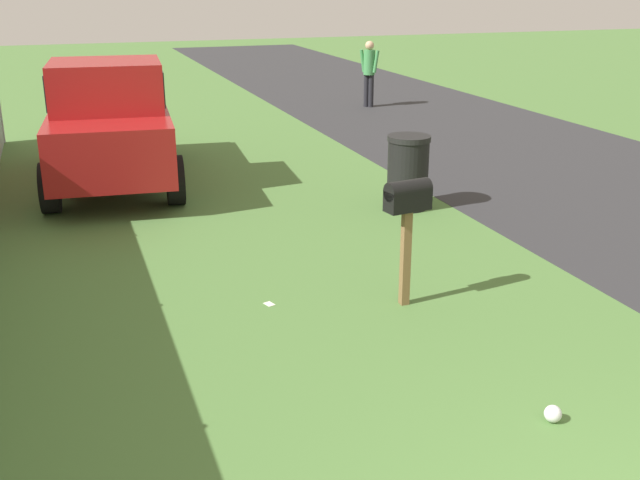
{
  "coord_description": "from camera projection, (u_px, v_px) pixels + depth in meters",
  "views": [
    {
      "loc": [
        -1.99,
        3.25,
        3.36
      ],
      "look_at": [
        4.34,
        1.06,
        1.02
      ],
      "focal_mm": 42.76,
      "sensor_mm": 36.0,
      "label": 1
    }
  ],
  "objects": [
    {
      "name": "trash_bin",
      "position": [
        408.0,
        172.0,
        11.41
      ],
      "size": [
        0.64,
        0.64,
        1.11
      ],
      "color": "black",
      "rests_on": "ground"
    },
    {
      "name": "pickup_truck",
      "position": [
        110.0,
        119.0,
        12.54
      ],
      "size": [
        5.03,
        2.42,
        2.09
      ],
      "rotation": [
        0.0,
        0.0,
        3.06
      ],
      "color": "maroon",
      "rests_on": "ground"
    },
    {
      "name": "litter_bag_far_scatter",
      "position": [
        553.0,
        414.0,
        6.03
      ],
      "size": [
        0.14,
        0.14,
        0.14
      ],
      "primitive_type": "sphere",
      "color": "silver",
      "rests_on": "ground"
    },
    {
      "name": "mailbox",
      "position": [
        408.0,
        206.0,
        7.86
      ],
      "size": [
        0.28,
        0.51,
        1.38
      ],
      "rotation": [
        0.0,
        0.0,
        0.17
      ],
      "color": "brown",
      "rests_on": "ground"
    },
    {
      "name": "pedestrian",
      "position": [
        369.0,
        69.0,
        20.1
      ],
      "size": [
        0.4,
        0.43,
        1.72
      ],
      "rotation": [
        0.0,
        0.0,
        2.25
      ],
      "color": "black",
      "rests_on": "ground"
    },
    {
      "name": "litter_wrapper_midfield_b",
      "position": [
        269.0,
        304.0,
        8.2
      ],
      "size": [
        0.14,
        0.12,
        0.01
      ],
      "primitive_type": "cube",
      "rotation": [
        0.0,
        0.0,
        0.32
      ],
      "color": "silver",
      "rests_on": "ground"
    }
  ]
}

